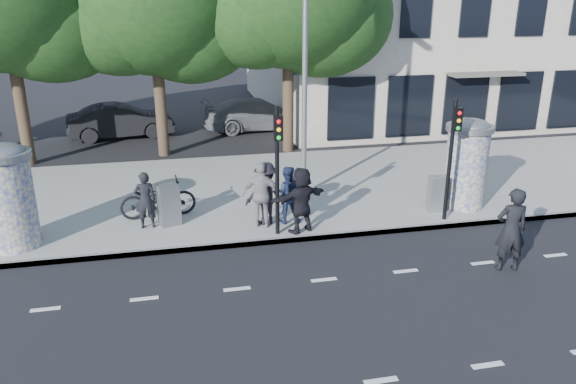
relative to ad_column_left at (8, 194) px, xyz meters
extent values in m
plane|color=black|center=(7.20, -4.50, -1.54)|extent=(120.00, 120.00, 0.00)
cube|color=gray|center=(7.20, 3.00, -1.46)|extent=(40.00, 8.00, 0.15)
cube|color=slate|center=(7.20, -0.95, -1.46)|extent=(40.00, 0.10, 0.16)
cube|color=silver|center=(7.20, -6.70, -1.53)|extent=(32.00, 0.12, 0.01)
cube|color=silver|center=(7.20, -3.10, -1.53)|extent=(32.00, 0.12, 0.01)
cylinder|color=beige|center=(0.00, 0.00, -0.24)|extent=(1.20, 1.20, 2.30)
cylinder|color=slate|center=(0.00, 0.00, 0.99)|extent=(1.36, 1.36, 0.16)
ellipsoid|color=slate|center=(0.00, 0.00, 1.07)|extent=(1.10, 1.10, 0.38)
cylinder|color=beige|center=(12.40, 0.20, -0.24)|extent=(1.20, 1.20, 2.30)
cylinder|color=slate|center=(12.40, 0.20, 0.99)|extent=(1.36, 1.36, 0.16)
ellipsoid|color=slate|center=(12.40, 0.20, 1.07)|extent=(1.10, 1.10, 0.38)
cylinder|color=black|center=(6.60, -0.65, 0.31)|extent=(0.11, 0.11, 3.40)
cube|color=black|center=(6.60, -0.83, 1.51)|extent=(0.22, 0.14, 0.62)
cylinder|color=black|center=(11.40, -0.65, 0.31)|extent=(0.11, 0.11, 3.40)
cube|color=black|center=(11.40, -0.83, 1.51)|extent=(0.22, 0.14, 0.62)
cylinder|color=slate|center=(8.00, 2.20, 2.61)|extent=(0.16, 0.16, 8.00)
cylinder|color=#38281C|center=(-1.30, 8.00, 0.82)|extent=(0.44, 0.44, 4.73)
cylinder|color=#38281C|center=(3.70, 8.20, 0.67)|extent=(0.44, 0.44, 4.41)
cylinder|color=#38281C|center=(8.70, 7.80, 0.76)|extent=(0.44, 0.44, 4.59)
cube|color=black|center=(19.20, 7.95, 0.06)|extent=(18.00, 0.10, 2.60)
cube|color=#59544C|center=(17.20, 7.60, 1.36)|extent=(3.20, 0.90, 0.12)
cube|color=#194C8C|center=(9.70, 7.95, 1.66)|extent=(1.60, 0.06, 0.30)
imported|color=black|center=(-0.02, -0.06, -0.41)|extent=(1.11, 0.92, 1.95)
imported|color=black|center=(3.21, 0.50, -0.60)|extent=(0.59, 0.40, 1.58)
imported|color=navy|center=(7.01, 0.07, -0.58)|extent=(0.89, 0.75, 1.62)
imported|color=black|center=(6.43, 0.11, -0.51)|extent=(1.16, 0.70, 1.76)
imported|color=gray|center=(6.29, -0.09, -0.48)|extent=(1.21, 0.93, 1.82)
imported|color=black|center=(7.25, -0.63, -0.49)|extent=(1.76, 1.17, 1.79)
imported|color=black|center=(11.56, -3.50, -0.52)|extent=(0.81, 0.60, 2.04)
imported|color=black|center=(3.52, 1.21, -0.83)|extent=(0.95, 2.17, 1.11)
cube|color=slate|center=(3.81, 0.57, -0.81)|extent=(0.65, 0.56, 1.15)
cube|color=gray|center=(11.45, -0.03, -0.86)|extent=(0.53, 0.40, 1.06)
imported|color=black|center=(1.88, 11.47, -0.78)|extent=(2.21, 4.75, 1.51)
imported|color=slate|center=(8.07, 11.73, -0.80)|extent=(2.55, 5.24, 1.47)
camera|label=1|loc=(4.01, -14.06, 4.72)|focal=35.00mm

